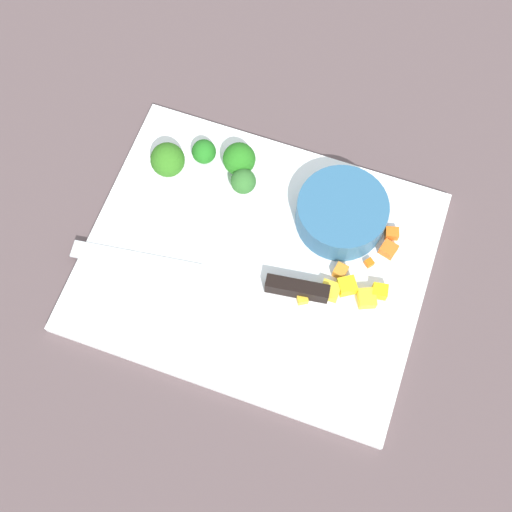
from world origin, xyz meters
TOP-DOWN VIEW (x-y plane):
  - ground_plane at (0.00, 0.00)m, footprint 4.00×4.00m
  - cutting_board at (0.00, 0.00)m, footprint 0.41×0.33m
  - prep_bowl at (0.08, 0.08)m, footprint 0.11×0.11m
  - chef_knife at (0.01, -0.03)m, footprint 0.31×0.06m
  - carrot_dice_0 at (0.15, 0.06)m, footprint 0.02×0.02m
  - carrot_dice_1 at (0.10, 0.02)m, footprint 0.02×0.02m
  - carrot_dice_2 at (0.15, 0.08)m, footprint 0.02×0.02m
  - carrot_dice_3 at (0.13, 0.04)m, footprint 0.01×0.01m
  - pepper_dice_0 at (0.10, -0.01)m, footprint 0.02×0.02m
  - pepper_dice_1 at (0.07, -0.03)m, footprint 0.02×0.02m
  - pepper_dice_2 at (0.15, 0.01)m, footprint 0.02×0.02m
  - pepper_dice_3 at (0.14, -0.01)m, footprint 0.03×0.03m
  - pepper_dice_4 at (0.11, -0.00)m, footprint 0.03×0.03m
  - broccoli_floret_0 at (-0.06, 0.11)m, footprint 0.04×0.04m
  - broccoli_floret_1 at (-0.14, 0.08)m, footprint 0.04×0.04m
  - broccoli_floret_2 at (-0.11, 0.11)m, footprint 0.03×0.03m
  - broccoli_floret_3 at (-0.05, 0.08)m, footprint 0.03×0.03m

SIDE VIEW (x-z plane):
  - ground_plane at x=0.00m, z-range 0.00..0.00m
  - cutting_board at x=0.00m, z-range 0.00..0.01m
  - carrot_dice_3 at x=0.13m, z-range 0.01..0.02m
  - pepper_dice_1 at x=0.07m, z-range 0.01..0.02m
  - carrot_dice_2 at x=0.15m, z-range 0.01..0.02m
  - carrot_dice_0 at x=0.15m, z-range 0.01..0.03m
  - carrot_dice_1 at x=0.10m, z-range 0.01..0.03m
  - pepper_dice_3 at x=0.14m, z-range 0.01..0.03m
  - pepper_dice_0 at x=0.10m, z-range 0.01..0.03m
  - pepper_dice_2 at x=0.15m, z-range 0.01..0.03m
  - chef_knife at x=0.01m, z-range 0.01..0.03m
  - pepper_dice_4 at x=0.11m, z-range 0.01..0.03m
  - broccoli_floret_2 at x=-0.11m, z-range 0.01..0.04m
  - broccoli_floret_3 at x=-0.05m, z-range 0.01..0.05m
  - prep_bowl at x=0.08m, z-range 0.01..0.05m
  - broccoli_floret_0 at x=-0.06m, z-range 0.01..0.06m
  - broccoli_floret_1 at x=-0.14m, z-range 0.01..0.06m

